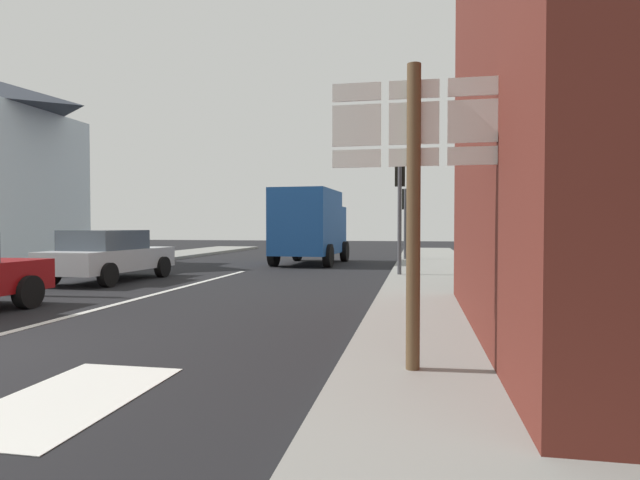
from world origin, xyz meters
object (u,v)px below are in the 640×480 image
(sedan_far, at_px, (109,255))
(traffic_light_near_right, at_px, (400,188))
(traffic_light_far_right, at_px, (405,208))
(route_sign_post, at_px, (414,184))
(delivery_truck, at_px, (310,225))

(sedan_far, xyz_separation_m, traffic_light_near_right, (8.18, 2.34, 1.97))
(traffic_light_far_right, bearing_deg, traffic_light_near_right, -90.00)
(route_sign_post, bearing_deg, traffic_light_near_right, 92.63)
(delivery_truck, distance_m, traffic_light_near_right, 6.63)
(route_sign_post, relative_size, traffic_light_near_right, 0.87)
(route_sign_post, bearing_deg, traffic_light_far_right, 91.54)
(delivery_truck, bearing_deg, sedan_far, -119.52)
(sedan_far, distance_m, route_sign_post, 11.95)
(sedan_far, relative_size, route_sign_post, 1.34)
(route_sign_post, xyz_separation_m, traffic_light_near_right, (-0.48, 10.49, 0.73))
(route_sign_post, bearing_deg, sedan_far, 136.74)
(traffic_light_far_right, bearing_deg, route_sign_post, -88.46)
(route_sign_post, distance_m, traffic_light_near_right, 10.52)
(sedan_far, distance_m, traffic_light_far_right, 12.84)
(traffic_light_near_right, xyz_separation_m, traffic_light_far_right, (0.00, 7.43, -0.34))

